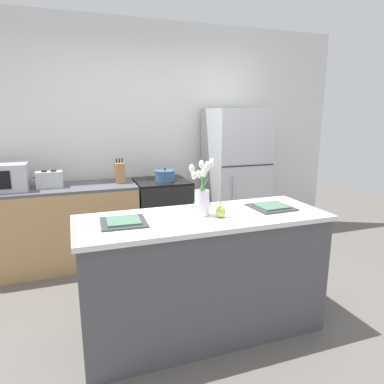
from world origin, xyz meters
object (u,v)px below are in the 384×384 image
Objects in this scene: refrigerator at (235,178)px; flower_vase at (202,194)px; stove_range at (162,217)px; cooking_pot at (165,176)px; toaster at (50,179)px; knife_block at (120,173)px; plate_setting_left at (123,222)px; plate_setting_right at (271,207)px; microwave at (2,177)px; pear_figurine at (220,211)px.

refrigerator is 4.15× the size of flower_vase.
cooking_pot reaches higher than stove_range.
stove_range is 1.72m from flower_vase.
refrigerator is at bearing -0.31° from toaster.
knife_block reaches higher than toaster.
plate_setting_left is at bearing -71.64° from toaster.
plate_setting_right is 2.63m from microwave.
plate_setting_left is (-1.62, -1.58, 0.08)m from refrigerator.
plate_setting_right is 1.86m from knife_block.
plate_setting_left is 0.65× the size of microwave.
refrigerator is at bearing 73.03° from plate_setting_right.
knife_block is (-1.42, 0.02, 0.15)m from refrigerator.
pear_figurine is at bearing -91.16° from cooking_pot.
plate_setting_right is 1.11× the size of toaster.
cooking_pot is 0.84× the size of knife_block.
pear_figurine is 0.43× the size of knife_block.
stove_range is 1.31m from toaster.
microwave is at bearing -178.29° from toaster.
toaster is at bearing 124.05° from flower_vase.
pear_figurine is at bearing -74.73° from knife_block.
refrigerator is at bearing 44.39° from plate_setting_left.
cooking_pot is 0.47× the size of microwave.
toaster is 1.23× the size of cooking_pot.
pear_figurine is (0.11, -0.08, -0.11)m from flower_vase.
pear_figurine is 2.07m from toaster.
refrigerator is at bearing 0.04° from stove_range.
refrigerator reaches higher than cooking_pot.
refrigerator is 0.93m from cooking_pot.
knife_block is at bearing 82.95° from plate_setting_left.
toaster is at bearing 176.97° from cooking_pot.
flower_vase is 1.55m from cooking_pot.
refrigerator reaches higher than toaster.
cooking_pot is (1.23, -0.06, -0.02)m from toaster.
refrigerator is 1.93m from pear_figurine.
stove_range is 3.16× the size of toaster.
knife_block is (-0.93, 1.61, 0.06)m from plate_setting_right.
cooking_pot is (0.03, 1.62, -0.02)m from pear_figurine.
cooking_pot is at bearing 65.53° from plate_setting_left.
refrigerator is 1.43m from knife_block.
refrigerator reaches higher than plate_setting_left.
refrigerator is 7.46× the size of cooking_pot.
plate_setting_left is at bearing -135.61° from refrigerator.
flower_vase is at bearing -94.01° from stove_range.
toaster is (-1.20, 0.01, 0.53)m from stove_range.
toaster is at bearing 179.69° from refrigerator.
flower_vase reaches higher than stove_range.
knife_block is (-0.46, 1.70, 0.03)m from pear_figurine.
refrigerator reaches higher than knife_block.
microwave is at bearing 178.21° from cooking_pot.
flower_vase reaches higher than plate_setting_right.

